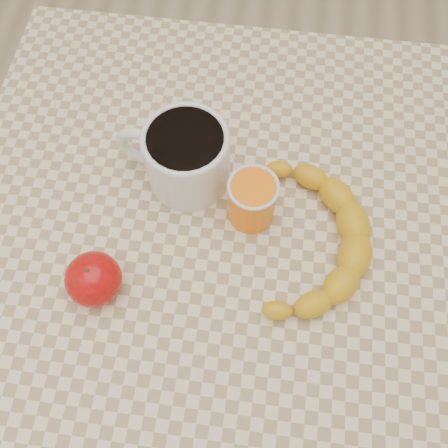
# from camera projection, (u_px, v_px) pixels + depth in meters

# --- Properties ---
(ground) EXTENTS (3.00, 3.00, 0.00)m
(ground) POSITION_uv_depth(u_px,v_px,m) (224.00, 341.00, 1.39)
(ground) COLOR tan
(ground) RESTS_ON ground
(table) EXTENTS (0.80, 0.80, 0.75)m
(table) POSITION_uv_depth(u_px,v_px,m) (224.00, 252.00, 0.79)
(table) COLOR beige
(table) RESTS_ON ground
(coffee_mug) EXTENTS (0.18, 0.14, 0.10)m
(coffee_mug) POSITION_uv_depth(u_px,v_px,m) (185.00, 155.00, 0.70)
(coffee_mug) COLOR silver
(coffee_mug) RESTS_ON table
(orange_juice_glass) EXTENTS (0.07, 0.07, 0.08)m
(orange_juice_glass) POSITION_uv_depth(u_px,v_px,m) (252.00, 200.00, 0.69)
(orange_juice_glass) COLOR orange
(orange_juice_glass) RESTS_ON table
(apple) EXTENTS (0.08, 0.08, 0.07)m
(apple) POSITION_uv_depth(u_px,v_px,m) (94.00, 279.00, 0.65)
(apple) COLOR #8D0408
(apple) RESTS_ON table
(banana) EXTENTS (0.26, 0.33, 0.05)m
(banana) POSITION_uv_depth(u_px,v_px,m) (311.00, 240.00, 0.68)
(banana) COLOR gold
(banana) RESTS_ON table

